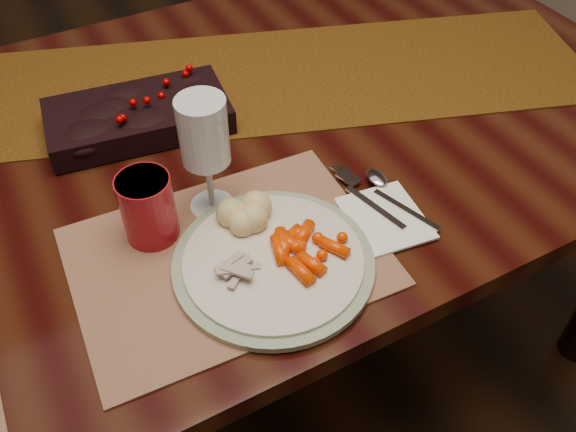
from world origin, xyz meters
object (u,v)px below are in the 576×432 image
mashed_potatoes (243,213)px  wine_glass (207,158)px  baby_carrots (308,248)px  red_cup (148,208)px  turkey_shreds (239,268)px  dinner_plate (273,262)px  centerpiece (138,113)px  napkin (385,218)px  placemat_main (227,257)px  dining_table (226,266)px

mashed_potatoes → wine_glass: (-0.02, 0.08, 0.06)m
baby_carrots → red_cup: (-0.18, 0.16, 0.03)m
turkey_shreds → wine_glass: (0.03, 0.16, 0.08)m
mashed_potatoes → red_cup: (-0.12, 0.06, 0.02)m
mashed_potatoes → wine_glass: bearing=105.0°
dinner_plate → red_cup: bearing=132.5°
centerpiece → turkey_shreds: 0.41m
centerpiece → red_cup: red_cup is taller
napkin → mashed_potatoes: bearing=165.7°
centerpiece → placemat_main: 0.36m
baby_carrots → turkey_shreds: 0.10m
centerpiece → wine_glass: size_ratio=1.57×
centerpiece → baby_carrots: centerpiece is taller
dinner_plate → turkey_shreds: size_ratio=4.47×
turkey_shreds → red_cup: (-0.08, 0.14, 0.03)m
centerpiece → placemat_main: bearing=-88.1°
baby_carrots → wine_glass: wine_glass is taller
red_cup → turkey_shreds: bearing=-60.9°
red_cup → wine_glass: (0.10, 0.01, 0.04)m
mashed_potatoes → red_cup: size_ratio=0.81×
centerpiece → red_cup: 0.27m
dinner_plate → wine_glass: 0.18m
placemat_main → dinner_plate: size_ratio=1.52×
placemat_main → wine_glass: 0.15m
dinner_plate → centerpiece: bearing=98.8°
mashed_potatoes → napkin: bearing=-21.6°
red_cup → placemat_main: bearing=-49.6°
dining_table → red_cup: size_ratio=16.37×
red_cup → wine_glass: wine_glass is taller
placemat_main → turkey_shreds: size_ratio=6.79×
napkin → turkey_shreds: bearing=-173.1°
baby_carrots → red_cup: size_ratio=0.92×
red_cup → centerpiece: bearing=75.5°
placemat_main → napkin: napkin is taller
placemat_main → red_cup: red_cup is taller
centerpiece → wine_glass: wine_glass is taller
placemat_main → red_cup: (-0.08, 0.09, 0.06)m
dining_table → dinner_plate: dinner_plate is taller
wine_glass → baby_carrots: bearing=-65.5°
placemat_main → dining_table: bearing=74.5°
mashed_potatoes → red_cup: red_cup is taller
centerpiece → mashed_potatoes: bearing=-80.3°
centerpiece → red_cup: bearing=-104.5°
turkey_shreds → red_cup: size_ratio=0.60×
napkin → wine_glass: wine_glass is taller
dining_table → red_cup: (-0.17, -0.19, 0.43)m
dining_table → dinner_plate: (-0.04, -0.33, 0.39)m
centerpiece → placemat_main: centerpiece is taller
baby_carrots → red_cup: bearing=139.2°
centerpiece → napkin: centerpiece is taller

